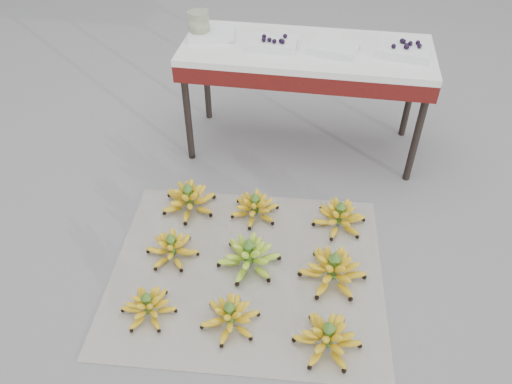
# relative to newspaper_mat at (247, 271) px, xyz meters

# --- Properties ---
(ground) EXTENTS (60.00, 60.00, 0.00)m
(ground) POSITION_rel_newspaper_mat_xyz_m (0.07, -0.00, -0.00)
(ground) COLOR slate
(ground) RESTS_ON ground
(newspaper_mat) EXTENTS (1.32, 1.13, 0.01)m
(newspaper_mat) POSITION_rel_newspaper_mat_xyz_m (0.00, 0.00, 0.00)
(newspaper_mat) COLOR white
(newspaper_mat) RESTS_ON ground
(bunch_front_left) EXTENTS (0.27, 0.27, 0.14)m
(bunch_front_left) POSITION_rel_newspaper_mat_xyz_m (-0.37, -0.30, 0.05)
(bunch_front_left) COLOR yellow
(bunch_front_left) RESTS_ON newspaper_mat
(bunch_front_center) EXTENTS (0.32, 0.32, 0.15)m
(bunch_front_center) POSITION_rel_newspaper_mat_xyz_m (-0.02, -0.29, 0.05)
(bunch_front_center) COLOR yellow
(bunch_front_center) RESTS_ON newspaper_mat
(bunch_front_right) EXTENTS (0.28, 0.28, 0.17)m
(bunch_front_right) POSITION_rel_newspaper_mat_xyz_m (0.39, -0.33, 0.06)
(bunch_front_right) COLOR yellow
(bunch_front_right) RESTS_ON newspaper_mat
(bunch_mid_left) EXTENTS (0.32, 0.32, 0.15)m
(bunch_mid_left) POSITION_rel_newspaper_mat_xyz_m (-0.37, 0.04, 0.05)
(bunch_mid_left) COLOR yellow
(bunch_mid_left) RESTS_ON newspaper_mat
(bunch_mid_center) EXTENTS (0.31, 0.31, 0.18)m
(bunch_mid_center) POSITION_rel_newspaper_mat_xyz_m (0.00, 0.04, 0.06)
(bunch_mid_center) COLOR #7AB82B
(bunch_mid_center) RESTS_ON newspaper_mat
(bunch_mid_right) EXTENTS (0.31, 0.31, 0.18)m
(bunch_mid_right) POSITION_rel_newspaper_mat_xyz_m (0.39, 0.02, 0.07)
(bunch_mid_right) COLOR yellow
(bunch_mid_right) RESTS_ON newspaper_mat
(bunch_back_left) EXTENTS (0.37, 0.37, 0.17)m
(bunch_back_left) POSITION_rel_newspaper_mat_xyz_m (-0.37, 0.37, 0.06)
(bunch_back_left) COLOR yellow
(bunch_back_left) RESTS_ON newspaper_mat
(bunch_back_center) EXTENTS (0.32, 0.32, 0.15)m
(bunch_back_center) POSITION_rel_newspaper_mat_xyz_m (-0.02, 0.38, 0.06)
(bunch_back_center) COLOR yellow
(bunch_back_center) RESTS_ON newspaper_mat
(bunch_back_right) EXTENTS (0.31, 0.31, 0.16)m
(bunch_back_right) POSITION_rel_newspaper_mat_xyz_m (0.41, 0.37, 0.06)
(bunch_back_right) COLOR yellow
(bunch_back_right) RESTS_ON newspaper_mat
(vendor_table) EXTENTS (1.34, 0.54, 0.64)m
(vendor_table) POSITION_rel_newspaper_mat_xyz_m (0.15, 1.04, 0.57)
(vendor_table) COLOR black
(vendor_table) RESTS_ON ground
(tray_far_left) EXTENTS (0.28, 0.22, 0.04)m
(tray_far_left) POSITION_rel_newspaper_mat_xyz_m (-0.38, 1.08, 0.66)
(tray_far_left) COLOR silver
(tray_far_left) RESTS_ON vendor_table
(tray_left) EXTENTS (0.25, 0.18, 0.06)m
(tray_left) POSITION_rel_newspaper_mat_xyz_m (-0.03, 1.00, 0.66)
(tray_left) COLOR silver
(tray_left) RESTS_ON vendor_table
(tray_right) EXTENTS (0.27, 0.22, 0.04)m
(tray_right) POSITION_rel_newspaper_mat_xyz_m (0.29, 1.00, 0.66)
(tray_right) COLOR silver
(tray_right) RESTS_ON vendor_table
(tray_far_right) EXTENTS (0.29, 0.23, 0.07)m
(tray_far_right) POSITION_rel_newspaper_mat_xyz_m (0.65, 1.03, 0.66)
(tray_far_right) COLOR silver
(tray_far_right) RESTS_ON vendor_table
(glass_jar) EXTENTS (0.15, 0.15, 0.14)m
(glass_jar) POSITION_rel_newspaper_mat_xyz_m (-0.44, 1.06, 0.71)
(glass_jar) COLOR beige
(glass_jar) RESTS_ON vendor_table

